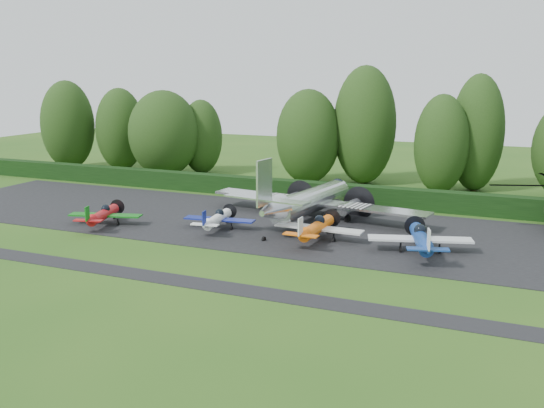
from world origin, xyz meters
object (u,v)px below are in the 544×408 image
at_px(light_plane_red, 103,214).
at_px(light_plane_blue, 421,238).
at_px(light_plane_orange, 317,227).
at_px(transport_plane, 310,201).
at_px(light_plane_white, 218,219).

bearing_deg(light_plane_red, light_plane_blue, 19.85).
xyz_separation_m(light_plane_orange, light_plane_blue, (8.20, -0.35, 0.07)).
xyz_separation_m(transport_plane, light_plane_white, (-6.21, -5.97, -0.91)).
distance_m(light_plane_white, light_plane_orange, 8.93).
height_order(transport_plane, light_plane_blue, transport_plane).
relative_size(transport_plane, light_plane_orange, 2.81).
bearing_deg(transport_plane, light_plane_blue, -38.79).
height_order(transport_plane, light_plane_orange, transport_plane).
distance_m(transport_plane, light_plane_blue, 12.69).
bearing_deg(light_plane_orange, light_plane_red, -173.93).
relative_size(light_plane_red, light_plane_blue, 0.84).
bearing_deg(transport_plane, light_plane_orange, -74.20).
relative_size(light_plane_white, light_plane_blue, 0.81).
height_order(light_plane_red, light_plane_orange, light_plane_orange).
bearing_deg(light_plane_white, transport_plane, 51.30).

